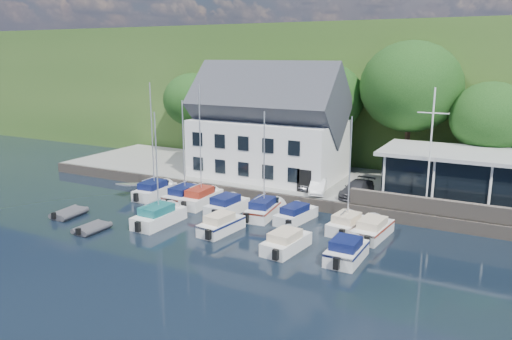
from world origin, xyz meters
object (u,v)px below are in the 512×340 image
Objects in this scene: club_pavilion at (465,177)px; boat_r1_7 at (373,227)px; boat_r1_1 at (184,150)px; dinghy_0 at (69,212)px; car_white at (318,186)px; harbor_building at (268,132)px; flagpole at (430,151)px; boat_r1_3 at (227,204)px; boat_r1_4 at (264,160)px; boat_r1_6 at (350,173)px; dinghy_1 at (92,227)px; boat_r2_3 at (286,240)px; car_silver at (312,182)px; boat_r1_0 at (153,147)px; boat_r2_1 at (157,163)px; boat_r2_4 at (347,249)px; car_blue at (395,192)px; boat_r1_5 at (296,213)px; boat_r1_2 at (200,151)px; car_dgrey at (357,189)px.

boat_r1_7 is at bearing -119.49° from club_pavilion.
boat_r1_1 is 3.13× the size of dinghy_0.
boat_r1_7 is at bearing -56.47° from car_white.
flagpole reaches higher than harbor_building.
harbor_building is 10.58m from boat_r1_3.
car_white is at bearing 57.75° from boat_r1_4.
boat_r1_6 is (6.98, -0.31, -0.20)m from boat_r1_4.
boat_r1_7 is 2.17× the size of dinghy_1.
boat_r2_3 reaches higher than dinghy_1.
car_silver is (-12.32, -2.05, -1.48)m from club_pavilion.
car_silver is at bearing -24.15° from harbor_building.
flagpole is 23.32m from boat_r1_0.
boat_r2_1 is (1.59, -5.59, 0.09)m from boat_r1_1.
boat_r1_1 is at bearing -174.53° from boat_r1_6.
boat_r2_4 is 1.74× the size of dinghy_0.
dinghy_0 is at bearing -150.63° from club_pavilion.
boat_r2_3 is 18.40m from dinghy_0.
flagpole reaches higher than boat_r1_1.
club_pavilion reaches higher than car_silver.
car_blue is 1.34× the size of dinghy_1.
club_pavilion reaches higher than car_blue.
boat_r2_3 is 2.05× the size of dinghy_1.
harbor_building reaches higher than boat_r2_1.
boat_r1_3 is 12.65m from dinghy_0.
club_pavilion is 4.78× the size of dinghy_1.
boat_r2_4 is (6.94, -11.64, -0.81)m from car_silver.
car_blue is 0.40× the size of boat_r1_0.
club_pavilion is 16.99m from boat_r2_3.
car_silver is at bearing 110.22° from boat_r2_3.
boat_r1_0 is (-7.21, -8.53, -0.69)m from harbor_building.
dinghy_0 is at bearing -126.75° from boat_r1_1.
harbor_building is at bearing 47.67° from boat_r1_0.
boat_r1_5 is 6.22m from boat_r1_7.
boat_r2_3 is at bearing -63.31° from boat_r1_5.
boat_r1_6 is at bearing 71.31° from boat_r2_3.
car_blue reaches higher than car_white.
boat_r1_7 is (15.10, -0.83, -4.01)m from boat_r1_2.
dinghy_1 is at bearing -144.75° from car_white.
car_blue is at bearing 88.89° from boat_r2_4.
boat_r1_2 is (5.10, 0.00, 0.08)m from boat_r1_0.
dinghy_1 is (-16.59, -8.64, -4.10)m from boat_r1_6.
boat_r1_6 is at bearing 28.56° from dinghy_1.
club_pavilion is 5.23m from flagpole.
boat_r1_3 is at bearing -8.74° from boat_r1_0.
boat_r2_4 reaches higher than dinghy_0.
car_dgrey is (4.24, -0.57, 0.08)m from car_silver.
boat_r2_4 is at bearing 1.70° from boat_r2_1.
harbor_building is 2.48× the size of boat_r1_3.
club_pavilion reaches higher than dinghy_1.
boat_r2_1 reaches higher than boat_r1_2.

